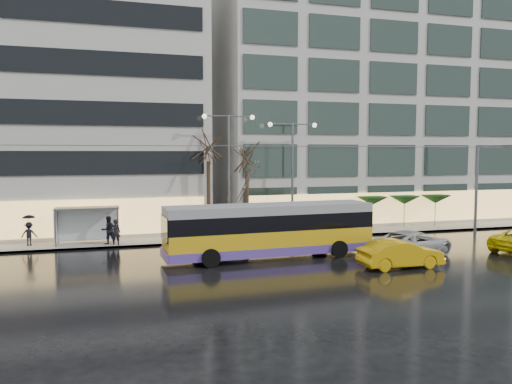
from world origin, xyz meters
name	(u,v)px	position (x,y,z in m)	size (l,w,h in m)	color
ground	(238,273)	(0.00, 0.00, 0.00)	(140.00, 140.00, 0.00)	black
sidewalk	(220,231)	(2.00, 14.00, 0.07)	(80.00, 10.00, 0.15)	gray
kerb	(235,241)	(2.00, 9.05, 0.07)	(80.00, 0.10, 0.15)	slate
building_right	(379,89)	(19.00, 19.00, 12.65)	(32.00, 14.00, 25.00)	#B8B6AF
trolleybus	(270,232)	(2.78, 3.24, 1.60)	(12.84, 5.15, 5.90)	gold
catenary	(224,184)	(1.00, 7.94, 4.25)	(42.24, 5.12, 7.00)	#595B60
bus_shelter	(82,217)	(-8.38, 10.69, 1.96)	(4.20, 1.60, 2.51)	#595B60
street_lamp_near	(229,158)	(2.00, 10.80, 5.99)	(3.96, 0.36, 9.03)	#595B60
street_lamp_far	(292,161)	(7.00, 10.80, 5.71)	(3.96, 0.36, 8.53)	#595B60
tree_a	(208,143)	(0.50, 11.00, 7.09)	(3.20, 3.20, 8.40)	black
tree_b	(247,152)	(3.50, 11.20, 6.40)	(3.20, 3.20, 7.70)	black
parasol_a	(372,201)	(14.00, 11.00, 2.45)	(2.50, 2.50, 2.65)	#595B60
parasol_b	(404,200)	(17.00, 11.00, 2.45)	(2.50, 2.50, 2.65)	#595B60
parasol_c	(435,199)	(20.00, 11.00, 2.45)	(2.50, 2.50, 2.65)	#595B60
taxi_b	(401,254)	(8.96, -1.23, 0.78)	(1.65, 4.72, 1.55)	#DAA10B
sedan_silver	(413,243)	(11.43, 1.35, 0.80)	(2.64, 5.72, 1.59)	silver
pedestrian_a	(116,224)	(-6.17, 9.40, 1.58)	(1.11, 1.12, 2.19)	black
pedestrian_b	(108,230)	(-6.66, 10.00, 1.10)	(1.12, 1.00, 1.91)	black
pedestrian_c	(29,229)	(-11.74, 10.76, 1.26)	(1.11, 0.93, 2.11)	black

